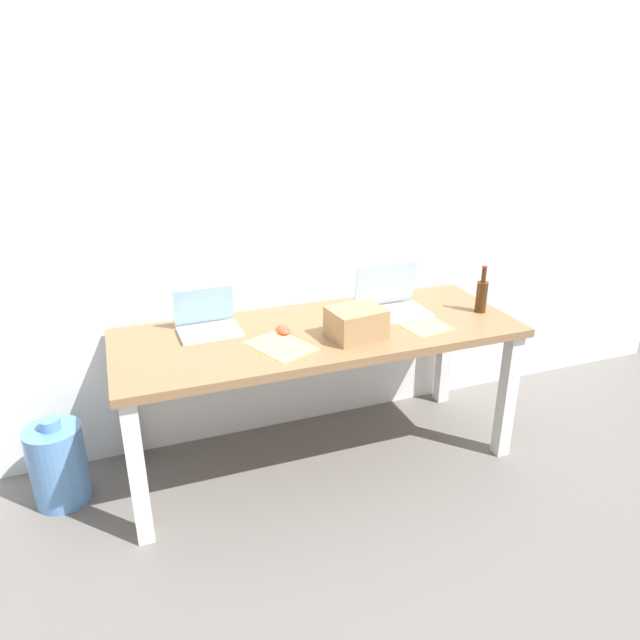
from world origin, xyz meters
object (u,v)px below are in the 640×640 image
at_px(laptop_left, 208,323).
at_px(water_cooler_jug, 58,464).
at_px(laptop_right, 391,302).
at_px(beer_bottle, 482,295).
at_px(computer_mouse, 283,330).
at_px(cardboard_box, 356,323).
at_px(desk, 320,347).

height_order(laptop_left, water_cooler_jug, laptop_left).
height_order(laptop_right, beer_bottle, same).
bearing_deg(laptop_left, computer_mouse, -24.27).
xyz_separation_m(computer_mouse, cardboard_box, (0.30, -0.16, 0.05)).
height_order(desk, beer_bottle, beer_bottle).
relative_size(desk, laptop_right, 5.72).
bearing_deg(beer_bottle, water_cooler_jug, 175.35).
bearing_deg(laptop_right, cardboard_box, -142.90).
distance_m(laptop_left, computer_mouse, 0.36).
distance_m(desk, laptop_right, 0.45).
bearing_deg(cardboard_box, laptop_right, 37.10).
height_order(desk, water_cooler_jug, desk).
xyz_separation_m(desk, computer_mouse, (-0.18, 0.02, 0.11)).
distance_m(computer_mouse, cardboard_box, 0.35).
relative_size(laptop_right, water_cooler_jug, 0.78).
height_order(desk, laptop_right, laptop_right).
distance_m(desk, cardboard_box, 0.25).
bearing_deg(laptop_right, desk, -168.36).
bearing_deg(desk, laptop_right, 11.64).
height_order(laptop_right, cardboard_box, laptop_right).
distance_m(laptop_right, cardboard_box, 0.37).
bearing_deg(desk, beer_bottle, -4.25).
bearing_deg(desk, computer_mouse, 172.93).
distance_m(laptop_left, beer_bottle, 1.38).
height_order(computer_mouse, cardboard_box, cardboard_box).
height_order(beer_bottle, computer_mouse, beer_bottle).
xyz_separation_m(desk, water_cooler_jug, (-1.24, 0.11, -0.44)).
xyz_separation_m(laptop_right, computer_mouse, (-0.60, -0.07, -0.04)).
bearing_deg(laptop_left, cardboard_box, -25.78).
relative_size(laptop_right, computer_mouse, 3.38).
bearing_deg(water_cooler_jug, laptop_left, 4.81).
relative_size(computer_mouse, water_cooler_jug, 0.23).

